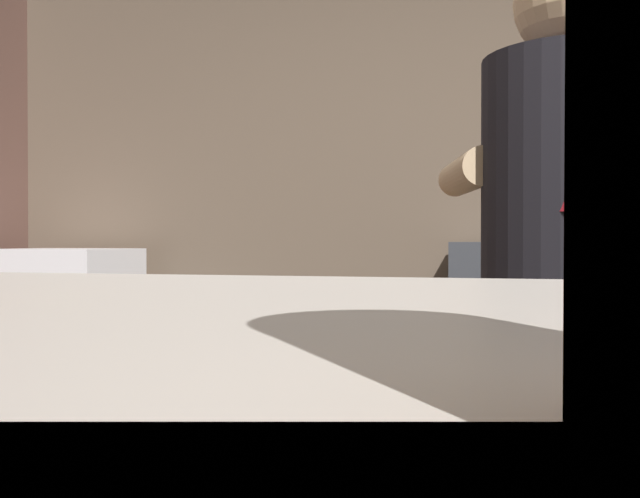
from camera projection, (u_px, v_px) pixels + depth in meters
name	position (u px, v px, depth m)	size (l,w,h in m)	color
wall_back	(487.00, 192.00, 3.38)	(5.20, 0.10, 2.70)	brown
back_shelf	(564.00, 368.00, 3.04)	(0.98, 0.36, 1.11)	#373A40
mini_fridge	(65.00, 356.00, 3.44)	(0.61, 0.58, 1.07)	white
bartender	(571.00, 311.00, 1.35)	(0.48, 0.54, 1.69)	#34353B
mixing_bowl	(459.00, 319.00, 1.79)	(0.17, 0.17, 0.05)	#D4592D
bottle_olive_oil	(583.00, 220.00, 3.09)	(0.06, 0.06, 0.25)	black
bottle_soy	(540.00, 219.00, 2.98)	(0.06, 0.06, 0.25)	#508031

